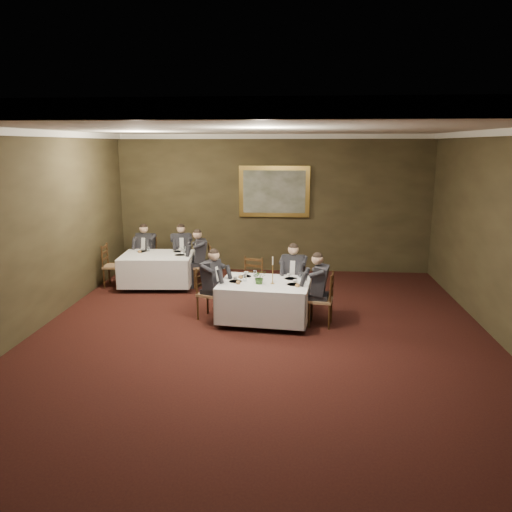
# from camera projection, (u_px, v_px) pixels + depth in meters

# --- Properties ---
(ground) EXTENTS (10.00, 10.00, 0.00)m
(ground) POSITION_uv_depth(u_px,v_px,m) (259.00, 344.00, 8.31)
(ground) COLOR black
(ground) RESTS_ON ground
(ceiling) EXTENTS (8.00, 10.00, 0.10)m
(ceiling) POSITION_uv_depth(u_px,v_px,m) (259.00, 127.00, 7.55)
(ceiling) COLOR silver
(ceiling) RESTS_ON back_wall
(back_wall) EXTENTS (8.00, 0.10, 3.50)m
(back_wall) POSITION_uv_depth(u_px,v_px,m) (273.00, 204.00, 12.79)
(back_wall) COLOR #302818
(back_wall) RESTS_ON ground
(front_wall) EXTENTS (8.00, 0.10, 3.50)m
(front_wall) POSITION_uv_depth(u_px,v_px,m) (200.00, 394.00, 3.07)
(front_wall) COLOR #302818
(front_wall) RESTS_ON ground
(left_wall) EXTENTS (0.10, 10.00, 3.50)m
(left_wall) POSITION_uv_depth(u_px,v_px,m) (18.00, 237.00, 8.24)
(left_wall) COLOR #302818
(left_wall) RESTS_ON ground
(crown_molding) EXTENTS (8.00, 10.00, 0.12)m
(crown_molding) POSITION_uv_depth(u_px,v_px,m) (259.00, 131.00, 7.56)
(crown_molding) COLOR white
(crown_molding) RESTS_ON back_wall
(table_main) EXTENTS (1.78, 1.43, 0.67)m
(table_main) POSITION_uv_depth(u_px,v_px,m) (265.00, 299.00, 9.26)
(table_main) COLOR black
(table_main) RESTS_ON ground
(table_second) EXTENTS (1.72, 1.36, 0.67)m
(table_second) POSITION_uv_depth(u_px,v_px,m) (158.00, 268.00, 11.57)
(table_second) COLOR black
(table_second) RESTS_ON ground
(chair_main_backleft) EXTENTS (0.55, 0.54, 1.00)m
(chair_main_backleft) POSITION_uv_depth(u_px,v_px,m) (250.00, 293.00, 10.19)
(chair_main_backleft) COLOR #98734D
(chair_main_backleft) RESTS_ON ground
(chair_main_backright) EXTENTS (0.50, 0.49, 1.00)m
(chair_main_backright) POSITION_uv_depth(u_px,v_px,m) (293.00, 295.00, 10.03)
(chair_main_backright) COLOR #98734D
(chair_main_backright) RESTS_ON ground
(diner_main_backright) EXTENTS (0.47, 0.54, 1.35)m
(diner_main_backright) POSITION_uv_depth(u_px,v_px,m) (293.00, 284.00, 9.97)
(diner_main_backright) COLOR black
(diner_main_backright) RESTS_ON chair_main_backright
(chair_main_endleft) EXTENTS (0.54, 0.55, 1.00)m
(chair_main_endleft) POSITION_uv_depth(u_px,v_px,m) (210.00, 304.00, 9.48)
(chair_main_endleft) COLOR #98734D
(chair_main_endleft) RESTS_ON ground
(diner_main_endleft) EXTENTS (0.58, 0.53, 1.35)m
(diner_main_endleft) POSITION_uv_depth(u_px,v_px,m) (211.00, 292.00, 9.43)
(diner_main_endleft) COLOR black
(diner_main_endleft) RESTS_ON chair_main_endleft
(chair_main_endright) EXTENTS (0.49, 0.50, 1.00)m
(chair_main_endright) POSITION_uv_depth(u_px,v_px,m) (321.00, 310.00, 9.11)
(chair_main_endright) COLOR #98734D
(chair_main_endright) RESTS_ON ground
(diner_main_endright) EXTENTS (0.54, 0.47, 1.35)m
(diner_main_endright) POSITION_uv_depth(u_px,v_px,m) (321.00, 298.00, 9.06)
(diner_main_endright) COLOR black
(diner_main_endright) RESTS_ON chair_main_endright
(chair_sec_backleft) EXTENTS (0.50, 0.49, 1.00)m
(chair_sec_backleft) POSITION_uv_depth(u_px,v_px,m) (147.00, 266.00, 12.42)
(chair_sec_backleft) COLOR #98734D
(chair_sec_backleft) RESTS_ON ground
(diner_sec_backleft) EXTENTS (0.47, 0.54, 1.35)m
(diner_sec_backleft) POSITION_uv_depth(u_px,v_px,m) (147.00, 257.00, 12.36)
(diner_sec_backleft) COLOR black
(diner_sec_backleft) RESTS_ON chair_sec_backleft
(chair_sec_backright) EXTENTS (0.54, 0.52, 1.00)m
(chair_sec_backright) POSITION_uv_depth(u_px,v_px,m) (182.00, 266.00, 12.42)
(chair_sec_backright) COLOR #98734D
(chair_sec_backright) RESTS_ON ground
(diner_sec_backright) EXTENTS (0.51, 0.57, 1.35)m
(diner_sec_backright) POSITION_uv_depth(u_px,v_px,m) (182.00, 257.00, 12.36)
(diner_sec_backright) COLOR black
(diner_sec_backright) RESTS_ON chair_sec_backright
(chair_sec_endright) EXTENTS (0.52, 0.53, 1.00)m
(chair_sec_endright) POSITION_uv_depth(u_px,v_px,m) (202.00, 275.00, 11.60)
(chair_sec_endright) COLOR #98734D
(chair_sec_endright) RESTS_ON ground
(diner_sec_endright) EXTENTS (0.57, 0.51, 1.35)m
(diner_sec_endright) POSITION_uv_depth(u_px,v_px,m) (202.00, 265.00, 11.54)
(diner_sec_endright) COLOR black
(diner_sec_endright) RESTS_ON chair_sec_endright
(chair_sec_endleft) EXTENTS (0.44, 0.46, 1.00)m
(chair_sec_endleft) POSITION_uv_depth(u_px,v_px,m) (114.00, 275.00, 11.61)
(chair_sec_endleft) COLOR #98734D
(chair_sec_endleft) RESTS_ON ground
(centerpiece) EXTENTS (0.30, 0.28, 0.27)m
(centerpiece) POSITION_uv_depth(u_px,v_px,m) (260.00, 277.00, 9.06)
(centerpiece) COLOR #2D5926
(centerpiece) RESTS_ON table_main
(candlestick) EXTENTS (0.08, 0.08, 0.52)m
(candlestick) POSITION_uv_depth(u_px,v_px,m) (273.00, 273.00, 9.06)
(candlestick) COLOR #BD8C3A
(candlestick) RESTS_ON table_main
(place_setting_table_main) EXTENTS (0.33, 0.31, 0.14)m
(place_setting_table_main) POSITION_uv_depth(u_px,v_px,m) (248.00, 274.00, 9.62)
(place_setting_table_main) COLOR white
(place_setting_table_main) RESTS_ON table_main
(place_setting_table_second) EXTENTS (0.33, 0.31, 0.14)m
(place_setting_table_second) POSITION_uv_depth(u_px,v_px,m) (144.00, 250.00, 11.85)
(place_setting_table_second) COLOR white
(place_setting_table_second) RESTS_ON table_second
(painting) EXTENTS (1.79, 0.09, 1.29)m
(painting) POSITION_uv_depth(u_px,v_px,m) (274.00, 192.00, 12.66)
(painting) COLOR gold
(painting) RESTS_ON back_wall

